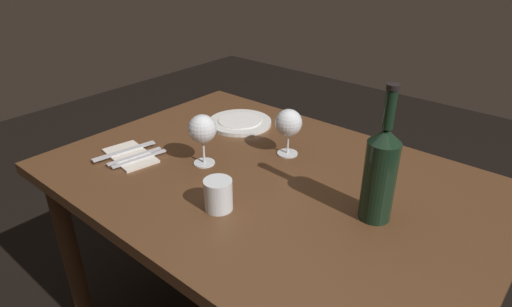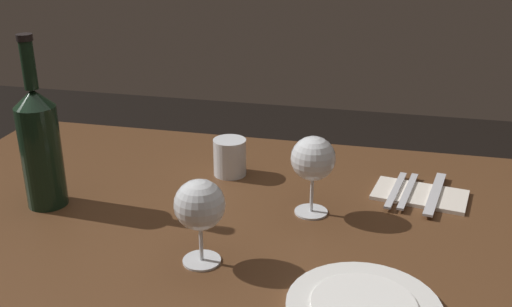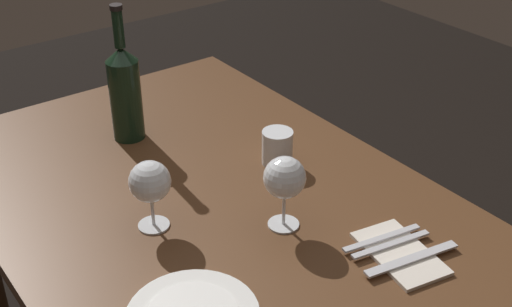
{
  "view_description": "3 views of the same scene",
  "coord_description": "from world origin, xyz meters",
  "px_view_note": "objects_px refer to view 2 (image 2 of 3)",
  "views": [
    {
      "loc": [
        -0.68,
        0.86,
        1.38
      ],
      "look_at": [
        0.03,
        0.03,
        0.82
      ],
      "focal_mm": 30.3,
      "sensor_mm": 36.0,
      "label": 1
    },
    {
      "loc": [
        0.33,
        -0.99,
        1.31
      ],
      "look_at": [
        0.09,
        0.06,
        0.86
      ],
      "focal_mm": 42.27,
      "sensor_mm": 36.0,
      "label": 2
    },
    {
      "loc": [
        1.09,
        -0.66,
        1.59
      ],
      "look_at": [
        0.11,
        0.07,
        0.87
      ],
      "focal_mm": 47.81,
      "sensor_mm": 36.0,
      "label": 3
    }
  ],
  "objects_px": {
    "wine_glass_left": "(200,206)",
    "fork_outer": "(396,190)",
    "wine_glass_right": "(313,160)",
    "wine_bottle": "(40,145)",
    "fork_inner": "(408,191)",
    "water_tumbler": "(230,159)",
    "folded_napkin": "(420,195)",
    "table_knife": "(435,194)"
  },
  "relations": [
    {
      "from": "wine_glass_right",
      "to": "wine_bottle",
      "type": "xyz_separation_m",
      "value": [
        -0.53,
        -0.08,
        0.02
      ]
    },
    {
      "from": "fork_inner",
      "to": "table_knife",
      "type": "relative_size",
      "value": 0.85
    },
    {
      "from": "wine_glass_left",
      "to": "fork_inner",
      "type": "distance_m",
      "value": 0.49
    },
    {
      "from": "wine_bottle",
      "to": "fork_outer",
      "type": "bearing_deg",
      "value": 16.46
    },
    {
      "from": "wine_glass_right",
      "to": "table_knife",
      "type": "xyz_separation_m",
      "value": [
        0.24,
        0.12,
        -0.1
      ]
    },
    {
      "from": "wine_glass_right",
      "to": "fork_inner",
      "type": "distance_m",
      "value": 0.25
    },
    {
      "from": "wine_bottle",
      "to": "fork_inner",
      "type": "height_order",
      "value": "wine_bottle"
    },
    {
      "from": "wine_glass_left",
      "to": "water_tumbler",
      "type": "distance_m",
      "value": 0.37
    },
    {
      "from": "table_knife",
      "to": "water_tumbler",
      "type": "bearing_deg",
      "value": 177.26
    },
    {
      "from": "wine_glass_left",
      "to": "wine_bottle",
      "type": "bearing_deg",
      "value": 159.86
    },
    {
      "from": "folded_napkin",
      "to": "table_knife",
      "type": "height_order",
      "value": "table_knife"
    },
    {
      "from": "wine_glass_right",
      "to": "table_knife",
      "type": "height_order",
      "value": "wine_glass_right"
    },
    {
      "from": "wine_glass_right",
      "to": "water_tumbler",
      "type": "relative_size",
      "value": 1.93
    },
    {
      "from": "wine_bottle",
      "to": "water_tumbler",
      "type": "bearing_deg",
      "value": 34.93
    },
    {
      "from": "folded_napkin",
      "to": "fork_inner",
      "type": "distance_m",
      "value": 0.03
    },
    {
      "from": "wine_glass_left",
      "to": "water_tumbler",
      "type": "bearing_deg",
      "value": 97.63
    },
    {
      "from": "wine_glass_left",
      "to": "fork_outer",
      "type": "bearing_deg",
      "value": 46.83
    },
    {
      "from": "wine_bottle",
      "to": "table_knife",
      "type": "relative_size",
      "value": 1.66
    },
    {
      "from": "fork_outer",
      "to": "table_knife",
      "type": "bearing_deg",
      "value": 0.0
    },
    {
      "from": "wine_bottle",
      "to": "fork_inner",
      "type": "xyz_separation_m",
      "value": [
        0.72,
        0.2,
        -0.12
      ]
    },
    {
      "from": "folded_napkin",
      "to": "table_knife",
      "type": "relative_size",
      "value": 0.98
    },
    {
      "from": "wine_bottle",
      "to": "water_tumbler",
      "type": "height_order",
      "value": "wine_bottle"
    },
    {
      "from": "fork_outer",
      "to": "table_knife",
      "type": "height_order",
      "value": "same"
    },
    {
      "from": "wine_glass_right",
      "to": "fork_inner",
      "type": "relative_size",
      "value": 0.9
    },
    {
      "from": "wine_glass_right",
      "to": "wine_bottle",
      "type": "height_order",
      "value": "wine_bottle"
    },
    {
      "from": "water_tumbler",
      "to": "wine_glass_right",
      "type": "bearing_deg",
      "value": -34.92
    },
    {
      "from": "water_tumbler",
      "to": "folded_napkin",
      "type": "relative_size",
      "value": 0.41
    },
    {
      "from": "wine_bottle",
      "to": "water_tumbler",
      "type": "distance_m",
      "value": 0.41
    },
    {
      "from": "fork_inner",
      "to": "folded_napkin",
      "type": "bearing_deg",
      "value": 0.0
    },
    {
      "from": "fork_inner",
      "to": "fork_outer",
      "type": "xyz_separation_m",
      "value": [
        -0.02,
        0.0,
        0.0
      ]
    },
    {
      "from": "fork_outer",
      "to": "wine_bottle",
      "type": "bearing_deg",
      "value": -163.54
    },
    {
      "from": "wine_bottle",
      "to": "table_knife",
      "type": "bearing_deg",
      "value": 14.84
    },
    {
      "from": "water_tumbler",
      "to": "table_knife",
      "type": "xyz_separation_m",
      "value": [
        0.45,
        -0.02,
        -0.03
      ]
    },
    {
      "from": "wine_glass_right",
      "to": "fork_outer",
      "type": "xyz_separation_m",
      "value": [
        0.16,
        0.12,
        -0.1
      ]
    },
    {
      "from": "fork_inner",
      "to": "fork_outer",
      "type": "relative_size",
      "value": 1.0
    },
    {
      "from": "water_tumbler",
      "to": "table_knife",
      "type": "relative_size",
      "value": 0.4
    },
    {
      "from": "wine_glass_left",
      "to": "fork_outer",
      "type": "xyz_separation_m",
      "value": [
        0.32,
        0.34,
        -0.1
      ]
    },
    {
      "from": "fork_outer",
      "to": "table_knife",
      "type": "xyz_separation_m",
      "value": [
        0.08,
        0.0,
        0.0
      ]
    },
    {
      "from": "wine_glass_left",
      "to": "fork_outer",
      "type": "distance_m",
      "value": 0.48
    },
    {
      "from": "water_tumbler",
      "to": "table_knife",
      "type": "distance_m",
      "value": 0.45
    },
    {
      "from": "folded_napkin",
      "to": "fork_outer",
      "type": "bearing_deg",
      "value": 180.0
    },
    {
      "from": "water_tumbler",
      "to": "fork_inner",
      "type": "height_order",
      "value": "water_tumbler"
    }
  ]
}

